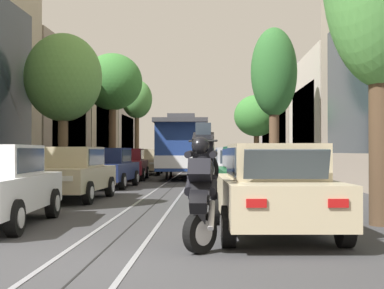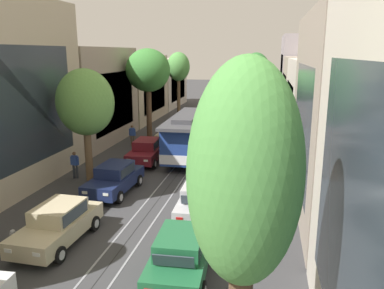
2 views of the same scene
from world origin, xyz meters
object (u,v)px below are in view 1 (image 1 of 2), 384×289
parked_car_maroon_fourth_left (127,164)px  pedestrian_on_left_pavement (95,159)px  fire_hydrant (14,188)px  street_tree_kerb_right_second (274,75)px  parked_car_beige_sixth_left (155,160)px  parked_car_navy_mid_left (108,167)px  street_tree_kerb_left_mid (112,83)px  parked_car_beige_second_left (71,173)px  parked_car_beige_fifth_left (146,162)px  parked_car_beige_near_right (274,189)px  street_tree_kerb_left_fourth (137,100)px  street_tree_kerb_right_mid (256,116)px  street_tree_kerb_left_second (63,79)px  pedestrian_on_right_pavement (41,163)px  parked_car_silver_mid_right (237,169)px  parked_car_green_second_right (252,175)px  motorcycle_with_rider (202,182)px  cable_car_trolley (182,147)px

parked_car_maroon_fourth_left → pedestrian_on_left_pavement: size_ratio=2.55×
fire_hydrant → street_tree_kerb_right_second: bearing=52.7°
street_tree_kerb_right_second → parked_car_maroon_fourth_left: bearing=170.2°
parked_car_beige_sixth_left → parked_car_navy_mid_left: bearing=-90.1°
street_tree_kerb_left_mid → parked_car_beige_second_left: bearing=-83.4°
parked_car_beige_fifth_left → parked_car_beige_near_right: same height
street_tree_kerb_left_fourth → street_tree_kerb_right_mid: (9.77, -3.53, -1.57)m
street_tree_kerb_left_second → pedestrian_on_right_pavement: street_tree_kerb_left_second is taller
parked_car_beige_second_left → street_tree_kerb_left_mid: 19.88m
street_tree_kerb_left_second → street_tree_kerb_right_second: (9.43, 3.03, 0.52)m
parked_car_beige_fifth_left → pedestrian_on_left_pavement: 3.44m
parked_car_beige_fifth_left → street_tree_kerb_right_mid: bearing=49.1°
parked_car_navy_mid_left → street_tree_kerb_right_second: size_ratio=0.60×
parked_car_beige_sixth_left → pedestrian_on_right_pavement: 16.55m
parked_car_beige_second_left → parked_car_beige_near_right: size_ratio=1.00×
street_tree_kerb_left_second → pedestrian_on_right_pavement: size_ratio=4.00×
parked_car_navy_mid_left → pedestrian_on_right_pavement: bearing=150.8°
parked_car_silver_mid_right → pedestrian_on_right_pavement: pedestrian_on_right_pavement is taller
parked_car_maroon_fourth_left → street_tree_kerb_left_mid: size_ratio=0.57×
parked_car_beige_sixth_left → pedestrian_on_left_pavement: bearing=-108.8°
fire_hydrant → parked_car_green_second_right: bearing=-3.3°
parked_car_beige_sixth_left → parked_car_silver_mid_right: bearing=-75.9°
street_tree_kerb_right_second → motorcycle_with_rider: bearing=-99.5°
pedestrian_on_left_pavement → pedestrian_on_right_pavement: (-0.63, -8.33, -0.05)m
pedestrian_on_right_pavement → street_tree_kerb_left_mid: bearing=84.8°
street_tree_kerb_right_second → pedestrian_on_left_pavement: 11.97m
parked_car_green_second_right → pedestrian_on_right_pavement: bearing=134.2°
cable_car_trolley → fire_hydrant: cable_car_trolley is taller
parked_car_beige_fifth_left → parked_car_green_second_right: same height
parked_car_beige_second_left → parked_car_navy_mid_left: same height
parked_car_silver_mid_right → street_tree_kerb_left_fourth: (-7.25, 26.58, 4.93)m
parked_car_beige_second_left → street_tree_kerb_left_second: (-2.25, 7.38, 3.80)m
pedestrian_on_left_pavement → street_tree_kerb_left_fourth: bearing=88.1°
parked_car_beige_near_right → fire_hydrant: size_ratio=5.26×
cable_car_trolley → street_tree_kerb_right_mid: bearing=69.8°
street_tree_kerb_right_mid → motorcycle_with_rider: bearing=-95.8°
fire_hydrant → pedestrian_on_left_pavement: bearing=94.2°
parked_car_beige_sixth_left → street_tree_kerb_left_second: street_tree_kerb_left_second is taller
parked_car_beige_near_right → parked_car_green_second_right: 5.45m
motorcycle_with_rider → fire_hydrant: (-5.46, 7.31, -0.57)m
parked_car_maroon_fourth_left → parked_car_navy_mid_left: bearing=-88.8°
parked_car_navy_mid_left → street_tree_kerb_left_mid: (-2.24, 13.39, 5.04)m
street_tree_kerb_right_second → pedestrian_on_left_pavement: street_tree_kerb_right_second is taller
parked_car_beige_second_left → street_tree_kerb_left_mid: size_ratio=0.57×
parked_car_maroon_fourth_left → pedestrian_on_right_pavement: bearing=-127.5°
parked_car_green_second_right → street_tree_kerb_left_mid: size_ratio=0.57×
parked_car_beige_near_right → street_tree_kerb_left_mid: (-7.50, 25.81, 5.04)m
street_tree_kerb_right_second → parked_car_green_second_right: bearing=-99.2°
parked_car_maroon_fourth_left → parked_car_beige_sixth_left: 12.10m
parked_car_beige_fifth_left → fire_hydrant: 18.90m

